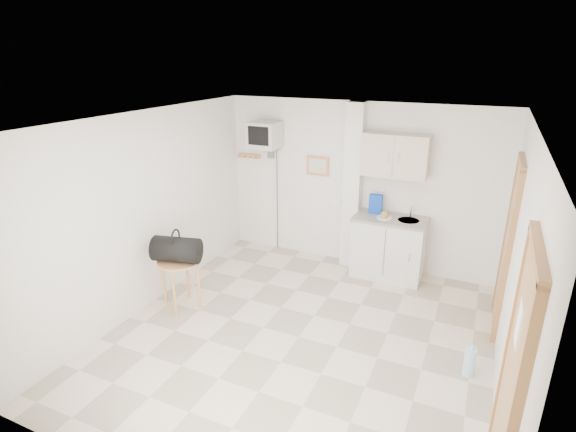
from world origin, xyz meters
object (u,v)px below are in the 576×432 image
at_px(crt_television, 265,136).
at_px(duffel_bag, 176,249).
at_px(water_bottle, 470,362).
at_px(round_table, 180,268).

distance_m(crt_television, duffel_bag, 2.35).
xyz_separation_m(crt_television, duffel_bag, (-0.19, -2.07, -1.10)).
bearing_deg(water_bottle, round_table, -177.95).
distance_m(duffel_bag, water_bottle, 3.56).
bearing_deg(round_table, crt_television, 84.37).
height_order(crt_television, round_table, crt_television).
height_order(crt_television, duffel_bag, crt_television).
relative_size(crt_television, round_table, 3.19).
distance_m(round_table, water_bottle, 3.52).
bearing_deg(water_bottle, crt_television, 150.00).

